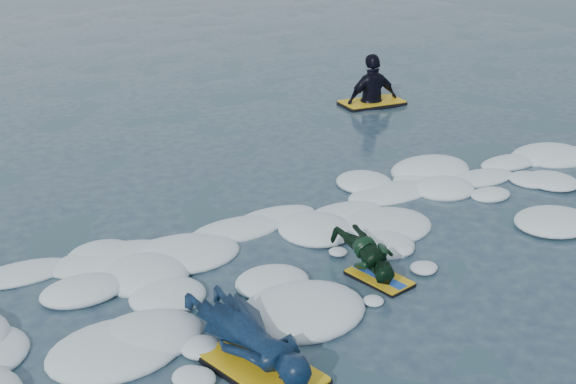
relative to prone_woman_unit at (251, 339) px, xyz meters
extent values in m
plane|color=#1B2F42|center=(1.30, 0.97, -0.22)|extent=(120.00, 120.00, 0.00)
cube|color=black|center=(0.00, -0.22, -0.18)|extent=(0.89, 1.22, 0.05)
cube|color=gold|center=(0.00, -0.22, -0.15)|extent=(0.86, 1.20, 0.02)
imported|color=#0B254D|center=(0.00, 0.03, 0.02)|extent=(0.79, 1.70, 0.39)
cube|color=black|center=(1.80, 0.62, -0.19)|extent=(0.53, 0.77, 0.04)
cube|color=gold|center=(1.80, 0.62, -0.17)|extent=(0.51, 0.76, 0.01)
cube|color=#184EB6|center=(1.80, 0.62, -0.16)|extent=(0.27, 0.68, 0.00)
imported|color=#0D3218|center=(1.80, 0.82, 0.00)|extent=(0.71, 1.14, 0.40)
cube|color=black|center=(5.67, 6.34, -0.18)|extent=(1.28, 0.76, 0.06)
cube|color=gold|center=(5.67, 6.34, -0.14)|extent=(1.25, 0.73, 0.02)
imported|color=black|center=(5.67, 6.34, -0.14)|extent=(1.11, 0.51, 1.85)
camera|label=1|loc=(-2.26, -4.81, 3.58)|focal=45.00mm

